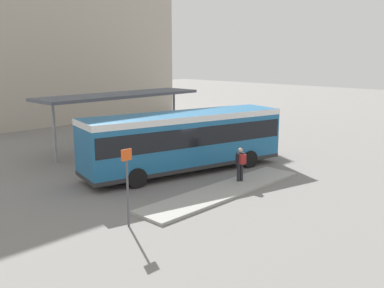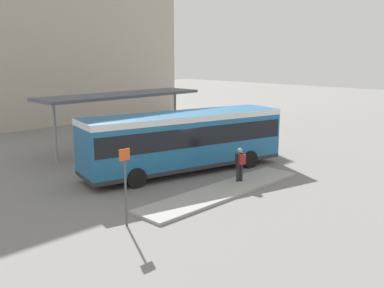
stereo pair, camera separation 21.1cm
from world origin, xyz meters
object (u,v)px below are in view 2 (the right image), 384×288
at_px(city_bus, 185,138).
at_px(pedestrian_waiting, 240,162).
at_px(bicycle_green, 241,132).
at_px(platform_sign, 125,184).
at_px(bicycle_blue, 228,130).
at_px(potted_planter_near_shelter, 192,135).
at_px(bicycle_red, 234,131).

relative_size(city_bus, pedestrian_waiting, 6.90).
height_order(bicycle_green, platform_sign, platform_sign).
xyz_separation_m(bicycle_blue, potted_planter_near_shelter, (-4.90, -1.02, 0.36)).
bearing_deg(bicycle_blue, potted_planter_near_shelter, 99.40).
bearing_deg(city_bus, bicycle_red, 38.24).
height_order(pedestrian_waiting, potted_planter_near_shelter, pedestrian_waiting).
height_order(pedestrian_waiting, bicycle_red, pedestrian_waiting).
distance_m(city_bus, bicycle_blue, 10.87).
bearing_deg(pedestrian_waiting, city_bus, 25.59).
distance_m(bicycle_green, bicycle_red, 0.66).
height_order(bicycle_green, potted_planter_near_shelter, potted_planter_near_shelter).
relative_size(city_bus, bicycle_blue, 6.25).
bearing_deg(potted_planter_near_shelter, platform_sign, -145.33).
bearing_deg(bicycle_green, city_bus, -62.64).
relative_size(pedestrian_waiting, bicycle_green, 0.95).
bearing_deg(platform_sign, bicycle_red, 26.78).
distance_m(pedestrian_waiting, bicycle_blue, 12.54).
xyz_separation_m(city_bus, platform_sign, (-6.52, -3.68, -0.23)).
relative_size(pedestrian_waiting, bicycle_blue, 0.91).
xyz_separation_m(pedestrian_waiting, bicycle_red, (9.18, 7.78, -0.67)).
height_order(bicycle_blue, potted_planter_near_shelter, potted_planter_near_shelter).
bearing_deg(pedestrian_waiting, bicycle_red, -28.70).
xyz_separation_m(bicycle_blue, platform_sign, (-16.05, -8.72, 1.18)).
distance_m(bicycle_green, bicycle_blue, 1.32).
bearing_deg(potted_planter_near_shelter, bicycle_blue, 11.72).
bearing_deg(city_bus, bicycle_green, 34.77).
bearing_deg(pedestrian_waiting, bicycle_green, -31.30).
bearing_deg(city_bus, potted_planter_near_shelter, 54.44).
distance_m(pedestrian_waiting, bicycle_red, 12.06).
bearing_deg(bicycle_green, pedestrian_waiting, -46.37).
distance_m(city_bus, bicycle_green, 10.29).
bearing_deg(platform_sign, bicycle_green, 24.80).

